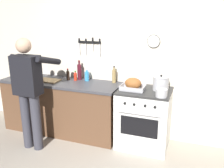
{
  "coord_description": "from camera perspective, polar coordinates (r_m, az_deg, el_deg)",
  "views": [
    {
      "loc": [
        0.9,
        -2.3,
        1.97
      ],
      "look_at": [
        -0.24,
        0.85,
        0.98
      ],
      "focal_mm": 38.27,
      "sensor_mm": 36.0,
      "label": 1
    }
  ],
  "objects": [
    {
      "name": "bottle_wine_red",
      "position": [
        4.05,
        -7.77,
        2.96
      ],
      "size": [
        0.07,
        0.07,
        0.33
      ],
      "color": "#47141E",
      "rests_on": "counter_block"
    },
    {
      "name": "bottle_vinegar",
      "position": [
        3.83,
        0.48,
        1.95
      ],
      "size": [
        0.06,
        0.06,
        0.27
      ],
      "color": "#997F4C",
      "rests_on": "counter_block"
    },
    {
      "name": "wall_back",
      "position": [
        3.81,
        6.05,
        6.23
      ],
      "size": [
        6.0,
        0.13,
        2.6
      ],
      "color": "beige",
      "rests_on": "ground"
    },
    {
      "name": "stove",
      "position": [
        3.68,
        7.61,
        -8.1
      ],
      "size": [
        0.76,
        0.67,
        0.9
      ],
      "color": "white",
      "rests_on": "ground"
    },
    {
      "name": "bottle_soy_sauce",
      "position": [
        4.06,
        -10.48,
        2.04
      ],
      "size": [
        0.05,
        0.05,
        0.2
      ],
      "color": "black",
      "rests_on": "counter_block"
    },
    {
      "name": "stock_pot",
      "position": [
        3.53,
        11.58,
        0.16
      ],
      "size": [
        0.23,
        0.23,
        0.23
      ],
      "color": "#B7B7BC",
      "rests_on": "stove"
    },
    {
      "name": "person_cook",
      "position": [
        3.62,
        -19.24,
        -0.82
      ],
      "size": [
        0.51,
        0.63,
        1.66
      ],
      "rotation": [
        0.0,
        0.0,
        1.67
      ],
      "color": "#383842",
      "rests_on": "ground"
    },
    {
      "name": "roasting_pan",
      "position": [
        3.49,
        5.04,
        -0.1
      ],
      "size": [
        0.35,
        0.26,
        0.18
      ],
      "color": "#B7B7BC",
      "rests_on": "stove"
    },
    {
      "name": "bottle_hot_sauce",
      "position": [
        4.02,
        -8.73,
        1.77
      ],
      "size": [
        0.05,
        0.05,
        0.16
      ],
      "color": "red",
      "rests_on": "counter_block"
    },
    {
      "name": "cutting_board",
      "position": [
        4.09,
        -14.93,
        0.83
      ],
      "size": [
        0.36,
        0.24,
        0.02
      ],
      "primitive_type": "cube",
      "color": "tan",
      "rests_on": "counter_block"
    },
    {
      "name": "bottle_dish_soap",
      "position": [
        3.97,
        -6.02,
        1.92
      ],
      "size": [
        0.07,
        0.07,
        0.2
      ],
      "color": "#338CCC",
      "rests_on": "counter_block"
    },
    {
      "name": "counter_block",
      "position": [
        4.18,
        -11.79,
        -5.22
      ],
      "size": [
        2.03,
        0.65,
        0.9
      ],
      "color": "brown",
      "rests_on": "ground"
    },
    {
      "name": "saucepan",
      "position": [
        3.26,
        11.74,
        -2.11
      ],
      "size": [
        0.16,
        0.16,
        0.11
      ],
      "color": "#B7B7BC",
      "rests_on": "stove"
    }
  ]
}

